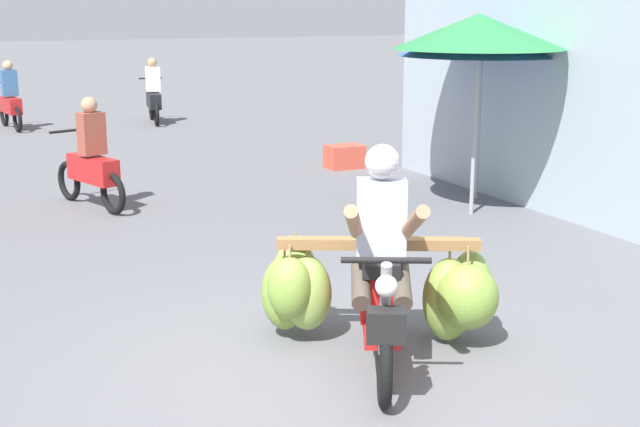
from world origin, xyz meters
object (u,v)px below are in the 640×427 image
motorbike_distant_ahead_right (154,97)px  produce_crate (345,157)px  market_umbrella_near_shop (479,31)px  motorbike_distant_ahead_left (10,102)px  motorbike_distant_far_ahead (92,164)px  motorbike_main_loaded (378,286)px  market_umbrella_further_along (482,38)px

motorbike_distant_ahead_right → produce_crate: bearing=-78.0°
motorbike_distant_ahead_right → market_umbrella_near_shop: 10.08m
motorbike_distant_ahead_left → motorbike_distant_far_ahead: size_ratio=1.04×
produce_crate → market_umbrella_near_shop: bearing=-89.3°
motorbike_main_loaded → motorbike_distant_ahead_left: size_ratio=1.22×
motorbike_distant_ahead_right → market_umbrella_near_shop: bearing=-81.9°
market_umbrella_near_shop → market_umbrella_further_along: market_umbrella_near_shop is taller
motorbike_distant_far_ahead → market_umbrella_near_shop: bearing=-28.5°
motorbike_main_loaded → market_umbrella_near_shop: market_umbrella_near_shop is taller
market_umbrella_further_along → produce_crate: size_ratio=4.12×
motorbike_distant_far_ahead → motorbike_distant_ahead_left: bearing=91.2°
motorbike_main_loaded → market_umbrella_near_shop: bearing=46.7°
motorbike_distant_ahead_left → market_umbrella_further_along: size_ratio=0.70×
motorbike_main_loaded → motorbike_distant_far_ahead: (-1.03, 5.54, 0.08)m
motorbike_main_loaded → market_umbrella_further_along: bearing=47.5°
motorbike_distant_far_ahead → produce_crate: 4.27m
motorbike_main_loaded → motorbike_distant_ahead_right: (1.69, 13.14, 0.08)m
motorbike_main_loaded → market_umbrella_near_shop: 4.83m
motorbike_distant_far_ahead → market_umbrella_further_along: (4.67, -1.57, 1.51)m
market_umbrella_near_shop → produce_crate: size_ratio=4.28×
market_umbrella_near_shop → produce_crate: (-0.04, 3.40, -2.01)m
motorbike_distant_ahead_right → produce_crate: (1.37, -6.45, -0.39)m
motorbike_main_loaded → motorbike_distant_ahead_right: motorbike_main_loaded is taller
market_umbrella_near_shop → produce_crate: bearing=90.7°
motorbike_distant_ahead_right → produce_crate: motorbike_distant_ahead_right is taller
motorbike_distant_ahead_right → motorbike_distant_far_ahead: bearing=-109.7°
market_umbrella_further_along → produce_crate: market_umbrella_further_along is taller
motorbike_main_loaded → produce_crate: motorbike_main_loaded is taller
motorbike_distant_ahead_right → market_umbrella_further_along: bearing=-78.0°
motorbike_distant_ahead_left → motorbike_distant_ahead_right: (2.89, -0.30, 0.00)m
market_umbrella_near_shop → motorbike_distant_ahead_left: bearing=112.9°
market_umbrella_near_shop → market_umbrella_further_along: size_ratio=1.04×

